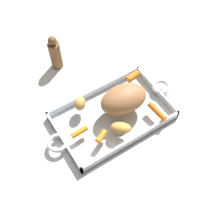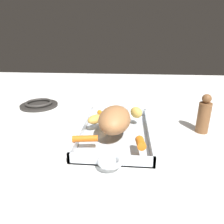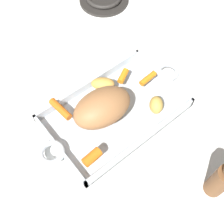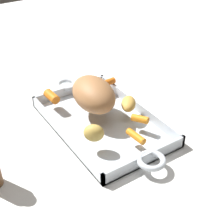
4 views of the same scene
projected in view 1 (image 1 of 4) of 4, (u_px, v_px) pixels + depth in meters
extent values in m
plane|color=white|center=(113.00, 118.00, 0.94)|extent=(2.30, 2.30, 0.00)
cube|color=silver|center=(113.00, 117.00, 0.94)|extent=(0.35, 0.22, 0.01)
cube|color=silver|center=(95.00, 92.00, 0.98)|extent=(0.35, 0.01, 0.03)
cube|color=silver|center=(132.00, 141.00, 0.88)|extent=(0.35, 0.01, 0.03)
cube|color=silver|center=(156.00, 91.00, 0.98)|extent=(0.01, 0.22, 0.03)
cube|color=silver|center=(64.00, 141.00, 0.87)|extent=(0.01, 0.22, 0.03)
torus|color=silver|center=(161.00, 87.00, 0.97)|extent=(0.06, 0.06, 0.01)
torus|color=silver|center=(57.00, 143.00, 0.86)|extent=(0.06, 0.06, 0.01)
ellipsoid|color=#A56E43|center=(123.00, 98.00, 0.89)|extent=(0.16, 0.11, 0.08)
cylinder|color=orange|center=(79.00, 132.00, 0.86)|extent=(0.05, 0.02, 0.02)
cylinder|color=orange|center=(133.00, 76.00, 0.97)|extent=(0.05, 0.03, 0.03)
cylinder|color=orange|center=(101.00, 136.00, 0.85)|extent=(0.05, 0.03, 0.02)
cylinder|color=orange|center=(157.00, 111.00, 0.90)|extent=(0.02, 0.07, 0.02)
ellipsoid|color=gold|center=(80.00, 103.00, 0.90)|extent=(0.06, 0.06, 0.04)
ellipsoid|color=gold|center=(121.00, 128.00, 0.86)|extent=(0.07, 0.07, 0.03)
cylinder|color=brown|center=(56.00, 55.00, 1.02)|extent=(0.04, 0.04, 0.10)
sphere|color=brown|center=(52.00, 41.00, 0.96)|extent=(0.03, 0.03, 0.03)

